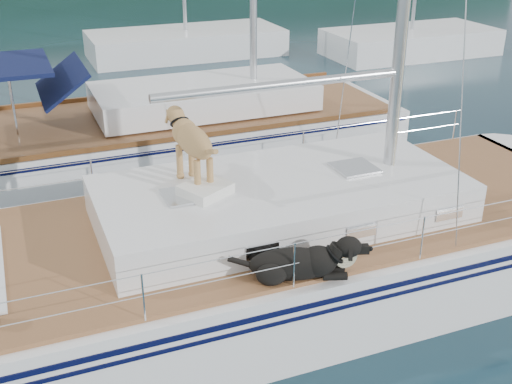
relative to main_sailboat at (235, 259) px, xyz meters
name	(u,v)px	position (x,y,z in m)	size (l,w,h in m)	color
ground	(230,299)	(-0.09, 0.00, -0.68)	(120.00, 120.00, 0.00)	black
main_sailboat	(235,259)	(0.00, 0.00, 0.00)	(12.00, 3.92, 14.01)	white
neighbor_sailboat	(158,137)	(0.28, 5.71, -0.06)	(11.00, 3.50, 13.30)	white
bg_boat_center	(186,44)	(3.91, 16.00, -0.23)	(7.20, 3.00, 11.65)	white
bg_boat_east	(410,42)	(11.91, 13.00, -0.22)	(6.40, 3.00, 11.65)	white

